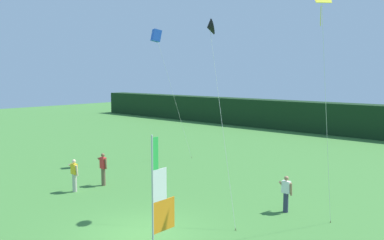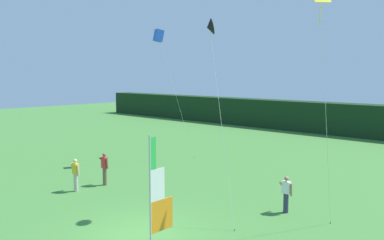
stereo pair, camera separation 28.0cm
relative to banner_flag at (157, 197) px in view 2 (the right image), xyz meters
The scene contains 8 objects.
ground_plane 2.73m from the banner_flag, 156.14° to the left, with size 120.00×120.00×0.00m, color #3D7533.
banner_flag is the anchor object (origin of this frame).
person_near_banner 6.63m from the banner_flag, 80.24° to the left, with size 0.55×0.48×1.60m.
person_mid_field 9.09m from the banner_flag, 156.02° to the left, with size 0.55×0.48×1.76m.
person_far_left 8.67m from the banner_flag, 166.58° to the left, with size 0.55×0.48×1.67m.
kite_blue_box_0 15.53m from the banner_flag, 137.15° to the left, with size 1.17×3.01×8.90m.
kite_yellow_diamond_1 8.63m from the banner_flag, 59.26° to the left, with size 0.74×1.88×9.09m.
kite_black_delta_2 7.56m from the banner_flag, 109.06° to the left, with size 2.67×1.53×8.27m.
Camera 2 is at (11.35, -9.40, 5.93)m, focal length 37.61 mm.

